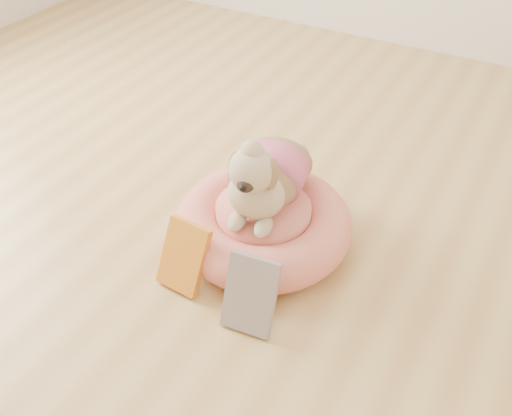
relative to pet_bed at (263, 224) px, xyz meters
The scene contains 5 objects.
floor 0.51m from the pet_bed, 121.23° to the right, with size 4.50×4.50×0.00m, color tan.
pet_bed is the anchor object (origin of this frame).
dog 0.24m from the pet_bed, 110.35° to the left, with size 0.29×0.43×0.31m, color brown, non-canonical shape.
book_yellow 0.31m from the pet_bed, 113.97° to the right, with size 0.14×0.03×0.22m, color gold.
book_white 0.35m from the pet_bed, 67.61° to the right, with size 0.15×0.02×0.23m, color white.
Camera 1 is at (0.94, -0.83, 1.32)m, focal length 40.00 mm.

